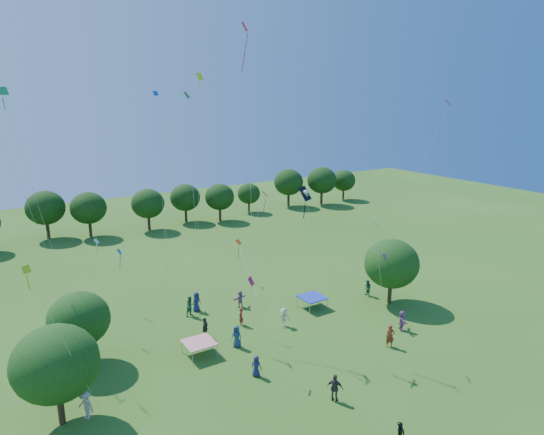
{
  "coord_description": "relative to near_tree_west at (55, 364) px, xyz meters",
  "views": [
    {
      "loc": [
        -17.2,
        -13.02,
        19.09
      ],
      "look_at": [
        0.0,
        14.0,
        11.0
      ],
      "focal_mm": 32.0,
      "sensor_mm": 36.0,
      "label": 1
    }
  ],
  "objects": [
    {
      "name": "near_tree_west",
      "position": [
        0.0,
        0.0,
        0.0
      ],
      "size": [
        4.99,
        4.99,
        6.24
      ],
      "color": "#422B19",
      "rests_on": "ground"
    },
    {
      "name": "near_tree_north",
      "position": [
        2.52,
        6.33,
        -0.48
      ],
      "size": [
        4.4,
        4.4,
        5.5
      ],
      "color": "#422B19",
      "rests_on": "ground"
    },
    {
      "name": "near_tree_east",
      "position": [
        29.32,
        1.93,
        -0.06
      ],
      "size": [
        5.07,
        5.07,
        6.22
      ],
      "color": "#422B19",
      "rests_on": "ground"
    },
    {
      "name": "treeline",
      "position": [
        12.58,
        40.47,
        0.1
      ],
      "size": [
        88.01,
        8.77,
        6.77
      ],
      "color": "#422B19",
      "rests_on": "ground"
    },
    {
      "name": "tent_red_stripe",
      "position": [
        10.2,
        2.81,
        -2.95
      ],
      "size": [
        2.2,
        2.2,
        1.1
      ],
      "color": "red",
      "rests_on": "ground"
    },
    {
      "name": "tent_blue",
      "position": [
        22.47,
        4.99,
        -2.95
      ],
      "size": [
        2.2,
        2.2,
        1.1
      ],
      "color": "#1C34BA",
      "rests_on": "ground"
    },
    {
      "name": "crowd_person_0",
      "position": [
        13.19,
        10.07,
        -3.08
      ],
      "size": [
        1.02,
        0.79,
        1.83
      ],
      "primitive_type": "imported",
      "rotation": [
        0.0,
        0.0,
        0.38
      ],
      "color": "navy",
      "rests_on": "ground"
    },
    {
      "name": "crowd_person_1",
      "position": [
        15.24,
        5.46,
        -3.19
      ],
      "size": [
        0.7,
        0.68,
        1.59
      ],
      "primitive_type": "imported",
      "rotation": [
        0.0,
        0.0,
        3.86
      ],
      "color": "maroon",
      "rests_on": "ground"
    },
    {
      "name": "crowd_person_2",
      "position": [
        28.67,
        4.22,
        -3.17
      ],
      "size": [
        0.52,
        0.85,
        1.63
      ],
      "primitive_type": "imported",
      "rotation": [
        0.0,
        0.0,
        4.6
      ],
      "color": "#275B3B",
      "rests_on": "ground"
    },
    {
      "name": "crowd_person_3",
      "position": [
        1.34,
        -0.33,
        -3.09
      ],
      "size": [
        1.04,
        1.29,
        1.8
      ],
      "primitive_type": "imported",
      "rotation": [
        0.0,
        0.0,
        5.23
      ],
      "color": "#C0AB99",
      "rests_on": "ground"
    },
    {
      "name": "crowd_person_4",
      "position": [
        15.21,
        -7.05,
        -3.07
      ],
      "size": [
        1.05,
        1.16,
        1.84
      ],
      "primitive_type": "imported",
      "rotation": [
        0.0,
        0.0,
        2.23
      ],
      "color": "#3E3332",
      "rests_on": "ground"
    },
    {
      "name": "crowd_person_5",
      "position": [
        26.14,
        -2.57,
        -3.12
      ],
      "size": [
        1.35,
        1.68,
        1.73
      ],
      "primitive_type": "imported",
      "rotation": [
        0.0,
        0.0,
        1.01
      ],
      "color": "#804D85",
      "rests_on": "ground"
    },
    {
      "name": "crowd_person_6",
      "position": [
        12.38,
        -1.93,
        -3.22
      ],
      "size": [
        0.79,
        0.85,
        1.54
      ],
      "primitive_type": "imported",
      "rotation": [
        0.0,
        0.0,
        2.22
      ],
      "color": "#1A1D4D",
      "rests_on": "ground"
    },
    {
      "name": "crowd_person_8",
      "position": [
        12.33,
        9.42,
        -3.06
      ],
      "size": [
        1.02,
        0.72,
        1.87
      ],
      "primitive_type": "imported",
      "rotation": [
        0.0,
        0.0,
        0.26
      ],
      "color": "#285F3C",
      "rests_on": "ground"
    },
    {
      "name": "crowd_person_9",
      "position": [
        18.22,
        3.33,
        -3.17
      ],
      "size": [
        1.17,
        0.9,
        1.63
      ],
      "primitive_type": "imported",
      "rotation": [
        0.0,
        0.0,
        5.83
      ],
      "color": "#BFB499",
      "rests_on": "ground"
    },
    {
      "name": "crowd_person_10",
      "position": [
        11.65,
        4.89,
        -3.06
      ],
      "size": [
        1.11,
        1.12,
        1.85
      ],
      "primitive_type": "imported",
      "rotation": [
        0.0,
        0.0,
        3.94
      ],
      "color": "#382F2D",
      "rests_on": "ground"
    },
    {
      "name": "crowd_person_11",
      "position": [
        16.96,
        8.73,
        -3.19
      ],
      "size": [
        1.58,
        0.84,
        1.6
      ],
      "primitive_type": "imported",
      "rotation": [
        0.0,
        0.0,
        3.36
      ],
      "color": "#9F5D8B",
      "rests_on": "ground"
    },
    {
      "name": "crowd_person_12",
      "position": [
        13.18,
        2.4,
        -3.1
      ],
      "size": [
        0.86,
        0.99,
        1.77
      ],
      "primitive_type": "imported",
      "rotation": [
        0.0,
        0.0,
        5.26
      ],
      "color": "navy",
      "rests_on": "ground"
    },
    {
      "name": "crowd_person_13",
      "position": [
        23.25,
        -4.03,
        -3.08
      ],
      "size": [
        0.81,
        0.72,
        1.83
      ],
      "primitive_type": "imported",
      "rotation": [
        0.0,
        0.0,
        5.76
      ],
      "color": "maroon",
      "rests_on": "ground"
    },
    {
      "name": "crowd_person_14",
      "position": [
        2.03,
        10.31,
        -3.14
      ],
      "size": [
        0.45,
        0.83,
        1.69
      ],
      "primitive_type": "imported",
      "rotation": [
        0.0,
        0.0,
        4.71
      ],
      "color": "#296134",
      "rests_on": "ground"
    },
    {
      "name": "pirate_kite",
      "position": [
        18.03,
        0.17,
        7.88
      ],
      "size": [
        3.03,
        4.45,
        11.25
      ],
      "color": "black"
    },
    {
      "name": "red_high_kite",
      "position": [
        16.47,
        6.16,
        16.06
      ],
      "size": [
        3.27,
        6.8,
        23.34
      ],
      "color": "red"
    },
    {
      "name": "small_kite_0",
      "position": [
        12.76,
        -0.87,
        2.15
      ],
      "size": [
        0.89,
        1.67,
        5.61
      ],
      "color": "#E60D48"
    },
    {
      "name": "small_kite_1",
      "position": [
        19.85,
        13.83,
        -0.17
      ],
      "size": [
        2.39,
        7.47,
        3.24
      ],
      "color": "#FF440D"
    },
    {
      "name": "small_kite_2",
      "position": [
        13.44,
        8.67,
        12.37
      ],
      "size": [
        0.67,
        2.32,
        19.51
      ],
      "color": "#C8EE15"
    },
    {
      "name": "small_kite_3",
      "position": [
        14.35,
        12.85,
        11.58
      ],
      "size": [
        1.52,
        4.25,
        18.09
      ],
      "color": "#217E16"
    },
    {
      "name": "small_kite_4",
      "position": [
        22.27,
        -2.97,
        5.06
      ],
      "size": [
        1.88,
        0.79,
        9.0
      ],
      "color": "#158FD8"
    },
    {
      "name": "small_kite_5",
      "position": [
        27.51,
        1.22,
        0.82
      ],
      "size": [
        1.29,
        2.42,
        4.17
      ],
      "color": "#76199A"
    },
    {
      "name": "small_kite_6",
      "position": [
        4.76,
        10.56,
        2.61
      ],
      "size": [
        2.58,
        1.78,
        6.67
      ],
      "color": "silver"
    },
    {
      "name": "small_kite_7",
      "position": [
        7.94,
        13.6,
        0.93
      ],
      "size": [
        2.82,
        4.34,
        4.51
      ],
      "color": "#0B6AB1"
    },
    {
      "name": "small_kite_8",
      "position": [
        29.72,
        -0.89,
        10.73
      ],
      "size": [
        2.45,
        5.83,
        17.52
      ],
      "color": "red"
    },
    {
      "name": "small_kite_9",
      "position": [
        0.02,
        12.51,
        10.15
      ],
      "size": [
        3.93,
        3.74,
        16.91
      ],
      "color": "orange"
    },
    {
      "name": "small_kite_10",
      "position": [
        -0.41,
        -1.98,
        4.56
      ],
      "size": [
        3.1,
        0.34,
        9.5
      ],
      "color": "#AFD212"
    },
    {
      "name": "small_kite_11",
      "position": [
        0.47,
        11.56,
        12.26
      ],
      "size": [
        3.3,
        2.6,
        18.4
      ],
      "color": "#198A43"
    },
    {
      "name": "small_kite_12",
      "position": [
        11.52,
        12.96,
        9.9
      ],
      "size": [
        1.49,
        4.06,
        18.17
      ],
      "color": "blue"
    },
    {
      "name": "small_kite_13",
      "position": [
        15.33,
        2.81,
        6.23
      ],
      "size": [
        3.59,
        2.74,
        10.87
      ],
      "color": "#8D1789"
    },
    {
      "name": "small_kite_14",
      "position": [
        10.96,
        10.03,
        10.19
      ],
      "size": [
        0.84,
        0.74,
        15.63
      ],
      "color": "white"
    }
  ]
}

